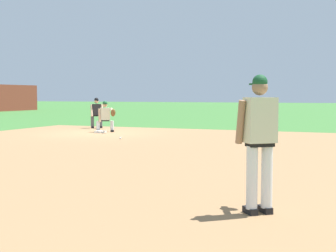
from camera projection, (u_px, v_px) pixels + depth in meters
ground_plane at (100, 133)px, 19.59m from camera, size 160.00×160.00×0.00m
infield_dirt_patch at (139, 152)px, 12.92m from camera, size 18.00×18.00×0.01m
first_base_bag at (100, 132)px, 19.59m from camera, size 0.38×0.38×0.09m
baseball at (120, 138)px, 16.84m from camera, size 0.07×0.07×0.07m
pitcher at (260, 135)px, 6.22m from camera, size 0.85×0.57×1.86m
first_baseman at (106, 115)px, 19.93m from camera, size 0.78×1.07×1.34m
umpire at (97, 112)px, 22.33m from camera, size 0.65×0.68×1.46m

